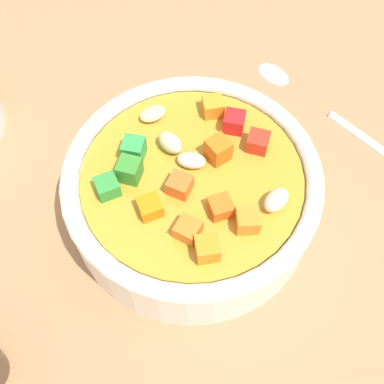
% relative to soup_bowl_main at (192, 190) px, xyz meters
% --- Properties ---
extents(ground_plane, '(1.40, 1.40, 0.02)m').
position_rel_soup_bowl_main_xyz_m(ground_plane, '(-0.00, 0.00, -0.04)').
color(ground_plane, '#9E754F').
extents(soup_bowl_main, '(0.20, 0.20, 0.07)m').
position_rel_soup_bowl_main_xyz_m(soup_bowl_main, '(0.00, 0.00, 0.00)').
color(soup_bowl_main, white).
rests_on(soup_bowl_main, ground_plane).
extents(spoon, '(0.06, 0.23, 0.01)m').
position_rel_soup_bowl_main_xyz_m(spoon, '(0.16, -0.06, -0.03)').
color(spoon, silver).
rests_on(spoon, ground_plane).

